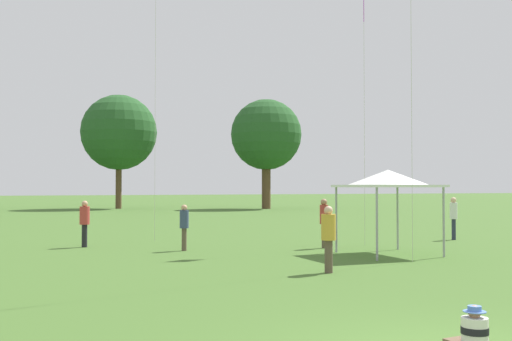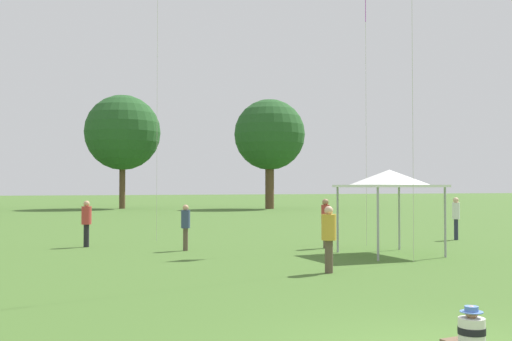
% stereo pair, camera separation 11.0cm
% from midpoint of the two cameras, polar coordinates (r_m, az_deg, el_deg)
% --- Properties ---
extents(seated_toddler, '(0.49, 0.59, 0.60)m').
position_cam_midpoint_polar(seated_toddler, '(8.83, 20.07, -14.29)').
color(seated_toddler, brown).
rests_on(seated_toddler, ground).
extents(person_standing_2, '(0.33, 0.33, 1.75)m').
position_cam_midpoint_polar(person_standing_2, '(26.06, 18.62, -3.94)').
color(person_standing_2, '#282D42').
rests_on(person_standing_2, ground).
extents(person_standing_4, '(0.39, 0.39, 1.70)m').
position_cam_midpoint_polar(person_standing_4, '(15.43, 7.15, -5.95)').
color(person_standing_4, brown).
rests_on(person_standing_4, ground).
extents(person_standing_5, '(0.39, 0.39, 1.76)m').
position_cam_midpoint_polar(person_standing_5, '(21.56, 6.78, -4.51)').
color(person_standing_5, brown).
rests_on(person_standing_5, ground).
extents(person_standing_6, '(0.43, 0.43, 1.58)m').
position_cam_midpoint_polar(person_standing_6, '(20.73, -6.57, -4.99)').
color(person_standing_6, brown).
rests_on(person_standing_6, ground).
extents(person_standing_7, '(0.48, 0.48, 1.68)m').
position_cam_midpoint_polar(person_standing_7, '(22.65, -15.71, -4.51)').
color(person_standing_7, black).
rests_on(person_standing_7, ground).
extents(canopy_tent, '(2.72, 2.72, 2.74)m').
position_cam_midpoint_polar(canopy_tent, '(19.81, 12.73, -0.80)').
color(canopy_tent, white).
rests_on(canopy_tent, ground).
extents(distant_tree_0, '(7.49, 7.49, 11.34)m').
position_cam_midpoint_polar(distant_tree_0, '(61.19, -12.54, 3.54)').
color(distant_tree_0, brown).
rests_on(distant_tree_0, ground).
extents(distant_tree_1, '(7.01, 7.01, 10.86)m').
position_cam_midpoint_polar(distant_tree_1, '(59.40, 1.36, 3.39)').
color(distant_tree_1, brown).
rests_on(distant_tree_1, ground).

